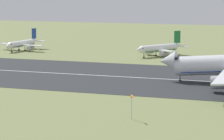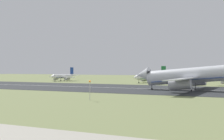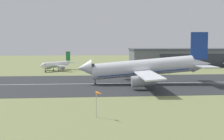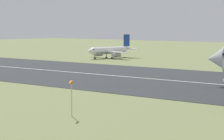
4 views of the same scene
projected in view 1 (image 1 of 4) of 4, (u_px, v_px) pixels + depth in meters
The scene contains 6 objects.
ground_plane at pixel (90, 131), 107.72m from camera, with size 602.49×602.49×0.00m, color #7A8451.
runway_strip at pixel (159, 79), 167.62m from camera, with size 362.49×56.00×0.06m, color #2B2D30.
runway_centreline at pixel (159, 79), 167.61m from camera, with size 326.24×0.70×0.01m, color silver.
airplane_parked_centre at pixel (22, 44), 240.13m from camera, with size 22.80×23.17×9.45m.
airplane_parked_east at pixel (159, 48), 220.75m from camera, with size 21.05×23.64×10.18m.
windsock_pole at pixel (133, 98), 115.37m from camera, with size 1.52×1.95×5.57m.
Camera 1 is at (36.11, -34.38, 29.25)m, focal length 85.00 mm.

